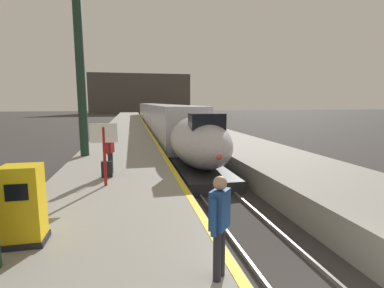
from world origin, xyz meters
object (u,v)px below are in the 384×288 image
(highspeed_train_main, at_px, (157,116))
(departure_info_board, at_px, (104,142))
(passenger_near_edge, at_px, (110,149))
(station_column_mid, at_px, (79,43))
(rolling_suitcase, at_px, (107,169))
(passenger_mid_platform, at_px, (220,220))
(ticket_machine_yellow, at_px, (24,208))

(highspeed_train_main, xyz_separation_m, departure_info_board, (-4.34, -28.87, 0.60))
(passenger_near_edge, bearing_deg, departure_info_board, -92.11)
(station_column_mid, relative_size, rolling_suitcase, 9.86)
(highspeed_train_main, relative_size, passenger_mid_platform, 33.89)
(rolling_suitcase, relative_size, ticket_machine_yellow, 0.61)
(highspeed_train_main, relative_size, rolling_suitcase, 58.32)
(highspeed_train_main, xyz_separation_m, ticket_machine_yellow, (-5.55, -32.73, -0.16))
(highspeed_train_main, relative_size, station_column_mid, 5.92)
(highspeed_train_main, height_order, rolling_suitcase, highspeed_train_main)
(passenger_mid_platform, bearing_deg, ticket_machine_yellow, 151.26)
(ticket_machine_yellow, distance_m, departure_info_board, 4.11)
(station_column_mid, bearing_deg, departure_info_board, -75.32)
(station_column_mid, height_order, ticket_machine_yellow, station_column_mid)
(highspeed_train_main, relative_size, departure_info_board, 27.01)
(highspeed_train_main, distance_m, passenger_near_edge, 27.57)
(passenger_near_edge, bearing_deg, highspeed_train_main, 81.07)
(station_column_mid, xyz_separation_m, rolling_suitcase, (1.52, -4.82, -5.48))
(passenger_near_edge, height_order, ticket_machine_yellow, passenger_near_edge)
(highspeed_train_main, relative_size, ticket_machine_yellow, 35.79)
(passenger_mid_platform, distance_m, departure_info_board, 6.19)
(departure_info_board, bearing_deg, passenger_near_edge, 87.89)
(ticket_machine_yellow, height_order, departure_info_board, departure_info_board)
(passenger_mid_platform, bearing_deg, station_column_mid, 107.97)
(passenger_mid_platform, bearing_deg, rolling_suitcase, 108.31)
(station_column_mid, distance_m, passenger_mid_platform, 13.21)
(passenger_near_edge, bearing_deg, passenger_mid_platform, -73.60)
(passenger_near_edge, xyz_separation_m, ticket_machine_yellow, (-1.27, -5.50, -0.25))
(passenger_near_edge, xyz_separation_m, rolling_suitcase, (-0.11, -0.50, -0.69))
(station_column_mid, distance_m, passenger_near_edge, 6.66)
(station_column_mid, bearing_deg, highspeed_train_main, 75.56)
(passenger_mid_platform, bearing_deg, passenger_near_edge, 106.40)
(station_column_mid, bearing_deg, ticket_machine_yellow, -87.96)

